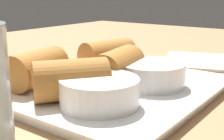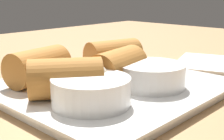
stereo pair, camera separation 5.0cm
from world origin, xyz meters
The scene contains 10 objects.
table_surface centered at (0.00, 0.00, 1.00)cm, with size 180.00×140.00×2.00cm.
serving_plate centered at (-0.77, 1.96, 2.76)cm, with size 30.00×27.03×1.50cm.
roll_front_left centered at (7.24, 2.26, 6.03)cm, with size 10.22×9.41×5.06cm.
roll_front_right centered at (5.75, -6.13, 6.03)cm, with size 10.17×6.54×5.06cm.
roll_back_left centered at (-7.50, -3.44, 6.03)cm, with size 10.22×7.03×5.06cm.
roll_back_right centered at (-1.77, 2.54, 6.03)cm, with size 10.17×6.60×5.06cm.
dipping_bowl_near centered at (-3.43, 6.95, 5.29)cm, with size 9.35×9.35×3.28cm.
dipping_bowl_far centered at (7.12, 5.99, 5.29)cm, with size 9.35×9.35×3.28cm.
spoon centered at (-1.52, -14.32, 2.66)cm, with size 20.96×4.87×1.46cm.
napkin centered at (-27.81, 4.17, 2.30)cm, with size 18.99×17.56×0.60cm.
Camera 2 is at (30.82, 31.46, 16.51)cm, focal length 50.00 mm.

